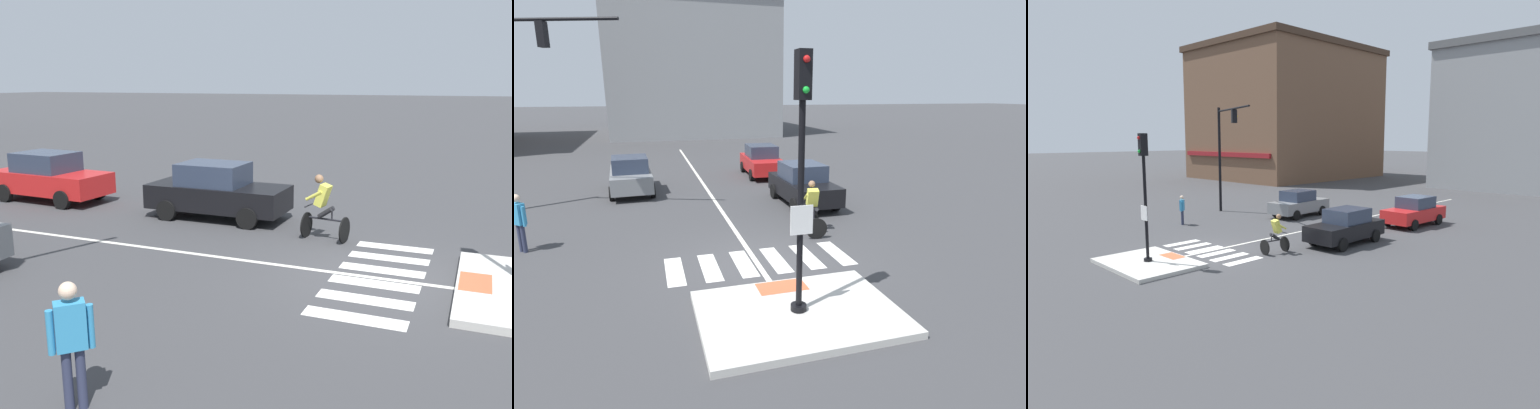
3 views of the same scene
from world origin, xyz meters
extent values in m
plane|color=#3D3D3F|center=(0.00, 0.00, 0.00)|extent=(300.00, 300.00, 0.00)
cube|color=#DB5B38|center=(0.00, -1.77, 0.15)|extent=(1.10, 0.60, 0.01)
cube|color=silver|center=(-2.22, 0.11, 0.00)|extent=(0.44, 1.80, 0.01)
cube|color=silver|center=(-1.33, 0.11, 0.00)|extent=(0.44, 1.80, 0.01)
cube|color=silver|center=(-0.44, 0.11, 0.00)|extent=(0.44, 1.80, 0.01)
cube|color=silver|center=(0.44, 0.11, 0.00)|extent=(0.44, 1.80, 0.01)
cube|color=silver|center=(1.33, 0.11, 0.00)|extent=(0.44, 1.80, 0.01)
cube|color=silver|center=(2.22, 0.11, 0.00)|extent=(0.44, 1.80, 0.01)
cube|color=silver|center=(-0.09, 10.00, 0.00)|extent=(0.14, 28.00, 0.01)
cube|color=red|center=(3.28, 11.73, 0.65)|extent=(1.90, 4.18, 0.70)
cube|color=#2D384C|center=(3.29, 11.88, 1.32)|extent=(1.57, 1.97, 0.64)
cylinder|color=black|center=(4.05, 10.42, 0.30)|extent=(0.21, 0.61, 0.60)
cylinder|color=black|center=(2.38, 10.50, 0.30)|extent=(0.21, 0.61, 0.60)
cylinder|color=black|center=(4.17, 12.96, 0.30)|extent=(0.21, 0.61, 0.60)
cylinder|color=black|center=(2.51, 13.04, 0.30)|extent=(0.21, 0.61, 0.60)
cube|color=black|center=(3.25, 5.40, 0.65)|extent=(1.72, 4.11, 0.70)
cube|color=#2D384C|center=(3.25, 5.55, 1.32)|extent=(1.49, 1.91, 0.64)
cylinder|color=black|center=(4.09, 4.14, 0.30)|extent=(0.18, 0.60, 0.60)
cylinder|color=black|center=(2.42, 4.13, 0.30)|extent=(0.18, 0.60, 0.60)
cylinder|color=black|center=(4.08, 6.68, 0.30)|extent=(0.18, 0.60, 0.60)
cylinder|color=black|center=(2.41, 6.67, 0.30)|extent=(0.18, 0.60, 0.60)
cylinder|color=black|center=(2.29, 2.39, 0.33)|extent=(0.66, 0.14, 0.66)
cylinder|color=black|center=(2.14, 1.35, 0.33)|extent=(0.66, 0.14, 0.66)
cylinder|color=black|center=(2.21, 1.87, 0.55)|extent=(0.18, 0.89, 0.05)
cylinder|color=black|center=(2.19, 1.69, 0.73)|extent=(0.04, 0.04, 0.30)
cylinder|color=black|center=(2.28, 2.34, 0.85)|extent=(0.44, 0.10, 0.04)
cylinder|color=black|center=(2.13, 1.86, 0.73)|extent=(0.18, 0.41, 0.33)
cylinder|color=black|center=(2.29, 1.84, 0.73)|extent=(0.18, 0.41, 0.33)
cube|color=#DBD64C|center=(2.22, 1.95, 1.16)|extent=(0.39, 0.43, 0.60)
sphere|color=#936B4C|center=(2.24, 2.07, 1.57)|extent=(0.22, 0.22, 0.22)
cylinder|color=#DBD64C|center=(2.09, 2.15, 1.16)|extent=(0.15, 0.46, 0.31)
cylinder|color=#DBD64C|center=(2.41, 2.10, 1.16)|extent=(0.15, 0.46, 0.31)
cylinder|color=#2D334C|center=(-6.25, 2.74, 0.41)|extent=(0.12, 0.12, 0.82)
cylinder|color=#2D334C|center=(-6.14, 2.63, 0.41)|extent=(0.12, 0.12, 0.82)
cube|color=#338CBF|center=(-6.19, 2.69, 1.12)|extent=(0.41, 0.41, 0.60)
cylinder|color=#338CBF|center=(-6.36, 2.85, 1.07)|extent=(0.09, 0.09, 0.56)
cylinder|color=#338CBF|center=(-6.03, 2.53, 1.07)|extent=(0.09, 0.09, 0.56)
sphere|color=beige|center=(-6.19, 2.69, 1.56)|extent=(0.22, 0.22, 0.22)
camera|label=1|loc=(-10.98, -1.71, 3.98)|focal=38.67mm
camera|label=2|loc=(-2.68, -9.87, 4.32)|focal=29.32mm
camera|label=3|loc=(15.70, -11.20, 4.85)|focal=31.67mm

